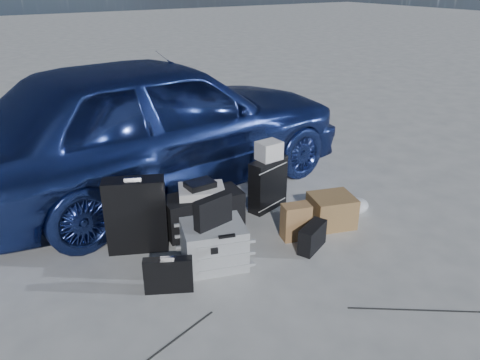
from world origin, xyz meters
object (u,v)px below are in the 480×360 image
at_px(suitcase_right, 268,184).
at_px(pelican_case, 214,245).
at_px(duffel_bag, 203,212).
at_px(car, 156,123).
at_px(suitcase_left, 136,215).
at_px(briefcase, 168,275).
at_px(cardboard_box, 331,210).

bearing_deg(suitcase_right, pelican_case, -164.65).
bearing_deg(pelican_case, duffel_bag, 87.46).
xyz_separation_m(car, duffel_bag, (-0.05, -1.19, -0.60)).
height_order(pelican_case, suitcase_right, suitcase_right).
bearing_deg(pelican_case, suitcase_right, 48.70).
relative_size(suitcase_left, suitcase_right, 1.25).
bearing_deg(briefcase, duffel_bag, 72.63).
relative_size(suitcase_right, cardboard_box, 1.33).
bearing_deg(pelican_case, briefcase, -146.28).
height_order(pelican_case, duffel_bag, duffel_bag).
distance_m(suitcase_left, suitcase_right, 1.50).
distance_m(briefcase, cardboard_box, 1.85).
distance_m(car, briefcase, 2.16).
relative_size(car, suitcase_left, 6.63).
xyz_separation_m(suitcase_left, cardboard_box, (1.82, -0.60, -0.19)).
bearing_deg(cardboard_box, suitcase_left, 161.77).
bearing_deg(suitcase_left, car, 82.18).
relative_size(car, duffel_bag, 6.03).
bearing_deg(cardboard_box, briefcase, -175.91).
xyz_separation_m(car, briefcase, (-0.75, -1.92, -0.64)).
relative_size(car, briefcase, 11.98).
height_order(suitcase_right, cardboard_box, suitcase_right).
height_order(pelican_case, suitcase_left, suitcase_left).
relative_size(duffel_bag, cardboard_box, 1.84).
relative_size(suitcase_left, cardboard_box, 1.67).
height_order(suitcase_left, duffel_bag, suitcase_left).
relative_size(car, suitcase_right, 8.30).
bearing_deg(pelican_case, car, 98.77).
bearing_deg(car, suitcase_right, -152.21).
xyz_separation_m(suitcase_left, duffel_bag, (0.68, -0.00, -0.16)).
xyz_separation_m(pelican_case, suitcase_right, (1.02, 0.63, 0.09)).
bearing_deg(cardboard_box, duffel_bag, 152.53).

